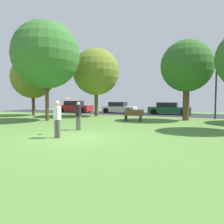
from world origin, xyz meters
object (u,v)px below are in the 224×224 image
object	(u,v)px
birch_tree_lone	(33,77)
parked_car_red	(75,107)
park_bench	(133,115)
maple_tree_far	(96,72)
maple_tree_near	(46,55)
oak_tree_left	(187,66)
parked_car_green	(169,109)
frisbee_disc	(67,98)
person_thrower	(57,118)
street_lamp_post	(216,93)
parked_car_white	(119,108)
person_catcher	(78,115)

from	to	relation	value
birch_tree_lone	parked_car_red	world-z (taller)	birch_tree_lone
park_bench	maple_tree_far	bearing A→B (deg)	-30.87
maple_tree_far	birch_tree_lone	size ratio (longest dim) A/B	1.09
maple_tree_near	maple_tree_far	bearing A→B (deg)	74.61
oak_tree_left	parked_car_green	world-z (taller)	oak_tree_left
frisbee_disc	parked_car_red	distance (m)	17.89
maple_tree_near	maple_tree_far	distance (m)	5.74
birch_tree_lone	frisbee_disc	xyz separation A→B (m)	(10.39, -8.41, -2.26)
person_thrower	park_bench	distance (m)	8.35
parked_car_red	street_lamp_post	world-z (taller)	street_lamp_post
birch_tree_lone	person_thrower	world-z (taller)	birch_tree_lone
frisbee_disc	street_lamp_post	size ratio (longest dim) A/B	0.08
birch_tree_lone	maple_tree_near	bearing A→B (deg)	-36.10
maple_tree_near	maple_tree_far	size ratio (longest dim) A/B	1.15
person_thrower	maple_tree_far	bearing A→B (deg)	8.80
parked_car_red	person_thrower	bearing A→B (deg)	-58.57
birch_tree_lone	parked_car_red	size ratio (longest dim) A/B	1.37
maple_tree_near	birch_tree_lone	distance (m)	6.35
maple_tree_near	parked_car_red	world-z (taller)	maple_tree_near
person_thrower	park_bench	world-z (taller)	person_thrower
parked_car_white	parked_car_green	bearing A→B (deg)	0.28
oak_tree_left	person_catcher	bearing A→B (deg)	-122.14
parked_car_white	birch_tree_lone	bearing A→B (deg)	-133.37
birch_tree_lone	person_catcher	world-z (taller)	birch_tree_lone
person_thrower	parked_car_red	world-z (taller)	person_thrower
oak_tree_left	parked_car_white	size ratio (longest dim) A/B	1.56
maple_tree_near	street_lamp_post	xyz separation A→B (m)	(12.39, 6.81, -2.94)
maple_tree_near	frisbee_disc	bearing A→B (deg)	-41.51
parked_car_red	park_bench	world-z (taller)	parked_car_red
oak_tree_left	maple_tree_near	bearing A→B (deg)	-154.88
parked_car_white	maple_tree_far	bearing A→B (deg)	-93.25
maple_tree_far	parked_car_white	world-z (taller)	maple_tree_far
park_bench	frisbee_disc	bearing A→B (deg)	81.97
person_catcher	maple_tree_near	bearing A→B (deg)	-134.05
person_thrower	street_lamp_post	distance (m)	14.34
parked_car_green	street_lamp_post	size ratio (longest dim) A/B	1.02
parked_car_red	parked_car_white	xyz separation A→B (m)	(6.08, 0.62, -0.06)
frisbee_disc	birch_tree_lone	bearing A→B (deg)	141.01
person_catcher	frisbee_disc	distance (m)	1.72
parked_car_white	parked_car_red	bearing A→B (deg)	-174.18
maple_tree_far	parked_car_red	distance (m)	8.41
parked_car_green	park_bench	world-z (taller)	parked_car_green
parked_car_red	park_bench	distance (m)	13.16
birch_tree_lone	street_lamp_post	xyz separation A→B (m)	(17.42, 3.13, -1.77)
oak_tree_left	parked_car_green	xyz separation A→B (m)	(-2.24, 6.22, -3.73)
person_thrower	street_lamp_post	xyz separation A→B (m)	(6.85, 12.53, 1.35)
person_thrower	person_catcher	xyz separation A→B (m)	(-0.47, 2.42, -0.05)
park_bench	street_lamp_post	xyz separation A→B (m)	(6.01, 4.23, 1.79)
maple_tree_near	person_thrower	bearing A→B (deg)	-45.93
birch_tree_lone	park_bench	distance (m)	12.01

